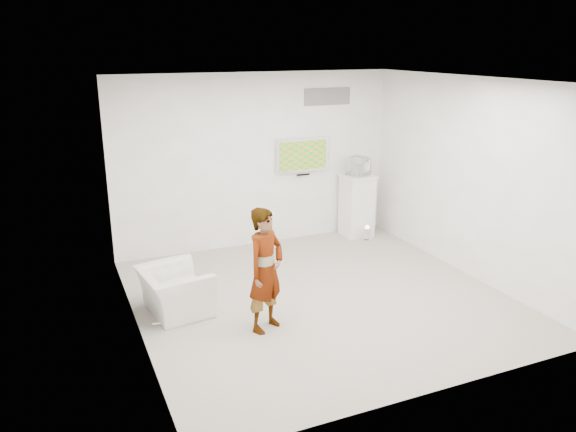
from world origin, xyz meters
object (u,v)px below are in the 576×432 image
object	(u,v)px
person	(266,270)
pedestal	(357,205)
armchair	(175,291)
tv	(302,155)
floor_uplight	(367,234)

from	to	relation	value
person	pedestal	world-z (taller)	person
person	pedestal	xyz separation A→B (m)	(2.86, 2.70, -0.21)
person	armchair	bearing A→B (deg)	106.99
tv	armchair	bearing A→B (deg)	-143.45
tv	person	size ratio (longest dim) A/B	0.63
armchair	pedestal	bearing A→B (deg)	-72.69
person	floor_uplight	world-z (taller)	person
armchair	floor_uplight	distance (m)	4.04
floor_uplight	tv	bearing A→B (deg)	143.63
tv	pedestal	size ratio (longest dim) A/B	0.87
armchair	floor_uplight	xyz separation A→B (m)	(3.79, 1.38, -0.15)
floor_uplight	pedestal	bearing A→B (deg)	86.77
person	armchair	distance (m)	1.39
person	armchair	xyz separation A→B (m)	(-0.95, 0.89, -0.48)
armchair	pedestal	xyz separation A→B (m)	(3.82, 1.81, 0.27)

